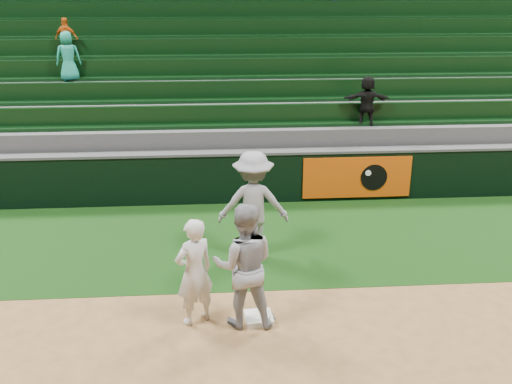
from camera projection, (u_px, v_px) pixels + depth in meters
ground at (242, 322)px, 8.90m from camera, size 70.00×70.00×0.00m
foul_grass at (235, 240)px, 11.70m from camera, size 36.00×4.20×0.01m
first_base at (259, 318)px, 8.91m from camera, size 0.46×0.46×0.10m
first_baseman at (194, 272)px, 8.61m from camera, size 0.75×0.68×1.73m
baserunner at (244, 265)px, 8.54m from camera, size 1.00×0.80×1.99m
base_coach at (253, 204)px, 10.74m from camera, size 1.36×0.82×2.07m
field_wall at (232, 176)px, 13.54m from camera, size 36.00×0.45×1.25m
stadium_seating at (226, 101)px, 16.70m from camera, size 36.00×5.95×5.54m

